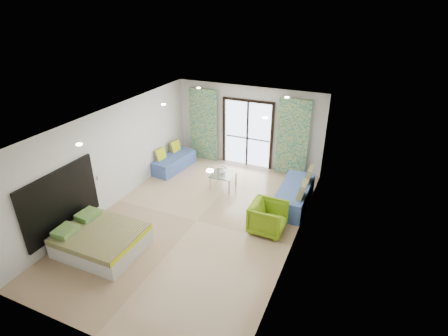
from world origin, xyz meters
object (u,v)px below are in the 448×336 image
at_px(bed, 101,240).
at_px(daybed_right, 295,195).
at_px(coffee_table, 223,176).
at_px(armchair, 268,216).
at_px(daybed_left, 174,162).

xyz_separation_m(bed, daybed_right, (3.59, 3.68, 0.05)).
bearing_deg(coffee_table, armchair, -39.64).
bearing_deg(daybed_left, coffee_table, -7.43).
bearing_deg(coffee_table, bed, -110.46).
bearing_deg(daybed_right, daybed_left, 171.44).
xyz_separation_m(daybed_left, armchair, (3.92, -2.06, 0.17)).
bearing_deg(daybed_left, daybed_right, -1.31).
bearing_deg(bed, daybed_left, 98.54).
bearing_deg(coffee_table, daybed_right, -2.04).
height_order(daybed_left, armchair, armchair).
bearing_deg(daybed_right, bed, -134.99).
bearing_deg(daybed_left, armchair, -21.19).
bearing_deg(coffee_table, daybed_left, 165.97).
relative_size(bed, coffee_table, 2.28).
distance_m(coffee_table, armchair, 2.44).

